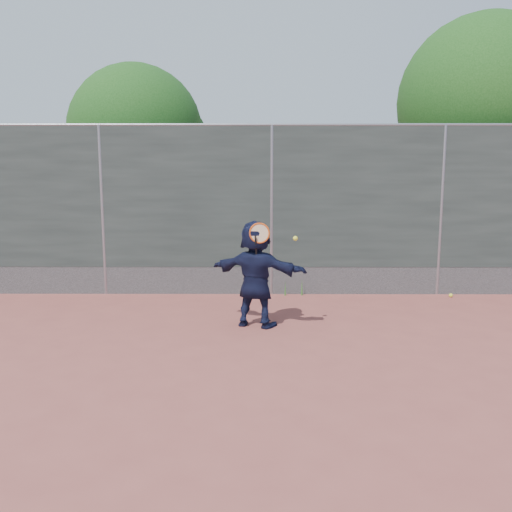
{
  "coord_description": "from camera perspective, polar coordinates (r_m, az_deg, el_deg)",
  "views": [
    {
      "loc": [
        -0.22,
        -6.58,
        2.41
      ],
      "look_at": [
        -0.26,
        1.49,
        1.04
      ],
      "focal_mm": 40.0,
      "sensor_mm": 36.0,
      "label": 1
    }
  ],
  "objects": [
    {
      "name": "tree_left",
      "position": [
        13.4,
        -11.24,
        11.72
      ],
      "size": [
        3.15,
        3.0,
        4.53
      ],
      "color": "#382314",
      "rests_on": "ground"
    },
    {
      "name": "ground",
      "position": [
        7.01,
        2.13,
        -10.47
      ],
      "size": [
        80.0,
        80.0,
        0.0
      ],
      "primitive_type": "plane",
      "color": "#9E4C42",
      "rests_on": "ground"
    },
    {
      "name": "ball_ground",
      "position": [
        10.68,
        18.9,
        -3.74
      ],
      "size": [
        0.07,
        0.07,
        0.07
      ],
      "primitive_type": "sphere",
      "color": "yellow",
      "rests_on": "ground"
    },
    {
      "name": "fence",
      "position": [
        10.11,
        1.56,
        4.95
      ],
      "size": [
        20.0,
        0.06,
        3.03
      ],
      "color": "#38423D",
      "rests_on": "ground"
    },
    {
      "name": "tree_right",
      "position": [
        13.31,
        22.58,
        13.58
      ],
      "size": [
        3.78,
        3.6,
        5.39
      ],
      "color": "#382314",
      "rests_on": "ground"
    },
    {
      "name": "weed_clump",
      "position": [
        10.23,
        3.19,
        -3.23
      ],
      "size": [
        0.68,
        0.07,
        0.3
      ],
      "color": "#387226",
      "rests_on": "ground"
    },
    {
      "name": "swing_action",
      "position": [
        7.94,
        0.7,
        2.13
      ],
      "size": [
        0.68,
        0.13,
        0.51
      ],
      "color": "#D54F14",
      "rests_on": "ground"
    },
    {
      "name": "player",
      "position": [
        8.23,
        0.0,
        -1.78
      ],
      "size": [
        1.51,
        0.94,
        1.56
      ],
      "primitive_type": "imported",
      "rotation": [
        0.0,
        0.0,
        2.78
      ],
      "color": "#141937",
      "rests_on": "ground"
    }
  ]
}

